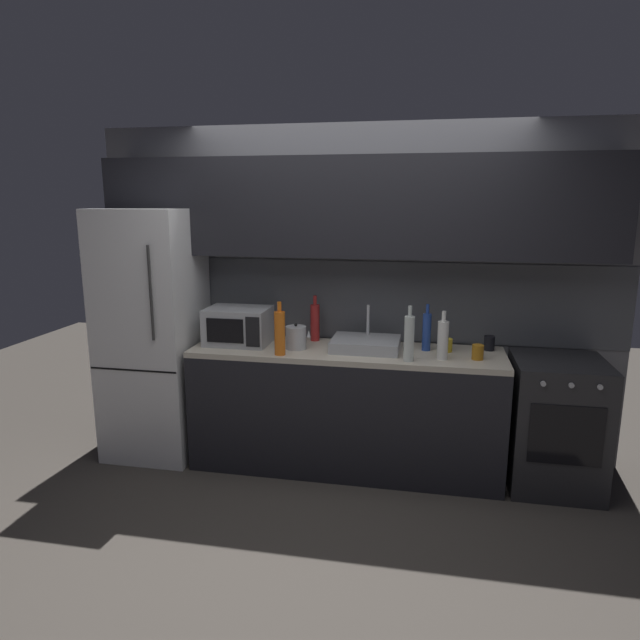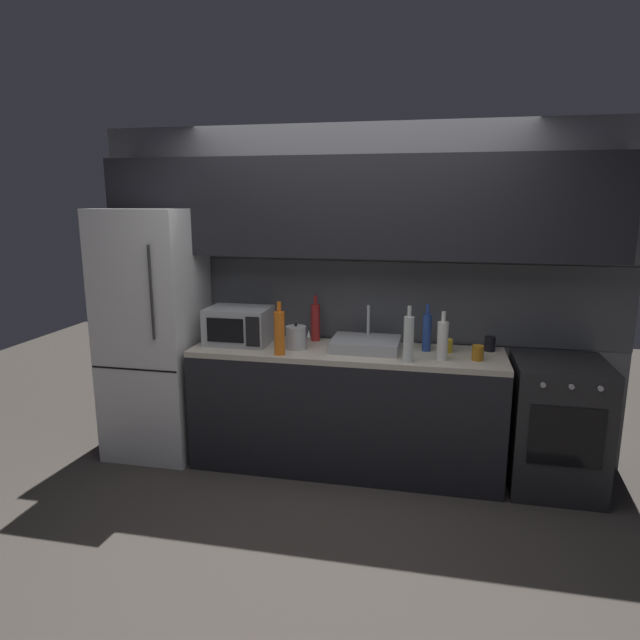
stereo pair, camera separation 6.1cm
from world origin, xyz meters
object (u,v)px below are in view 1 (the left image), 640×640
at_px(wine_bottle_clear, 409,338).
at_px(mug_dark, 489,343).
at_px(kettle, 296,337).
at_px(wine_bottle_red, 315,322).
at_px(wine_bottle_orange, 280,333).
at_px(mug_amber, 478,352).
at_px(mug_yellow, 446,345).
at_px(refrigerator, 153,334).
at_px(wine_bottle_white, 443,340).
at_px(oven_range, 555,424).
at_px(microwave, 238,326).
at_px(wine_bottle_blue, 427,331).

distance_m(wine_bottle_clear, mug_dark, 0.68).
xyz_separation_m(kettle, wine_bottle_red, (0.08, 0.26, 0.06)).
distance_m(wine_bottle_orange, mug_amber, 1.35).
relative_size(wine_bottle_orange, mug_yellow, 4.04).
bearing_deg(kettle, mug_dark, 9.29).
distance_m(refrigerator, wine_bottle_orange, 1.09).
distance_m(wine_bottle_white, mug_yellow, 0.23).
bearing_deg(oven_range, mug_amber, -171.94).
distance_m(microwave, wine_bottle_red, 0.58).
xyz_separation_m(refrigerator, microwave, (0.68, 0.02, 0.09)).
height_order(wine_bottle_clear, mug_yellow, wine_bottle_clear).
relative_size(oven_range, microwave, 1.96).
xyz_separation_m(microwave, wine_bottle_blue, (1.38, 0.07, 0.00)).
bearing_deg(kettle, mug_amber, -1.57).
xyz_separation_m(microwave, wine_bottle_clear, (1.26, -0.23, 0.02)).
distance_m(mug_amber, mug_yellow, 0.26).
xyz_separation_m(oven_range, wine_bottle_white, (-0.78, -0.12, 0.59)).
xyz_separation_m(kettle, mug_dark, (1.36, 0.22, -0.03)).
relative_size(refrigerator, microwave, 4.11).
distance_m(oven_range, microwave, 2.34).
bearing_deg(kettle, mug_yellow, 7.16).
relative_size(wine_bottle_red, wine_bottle_clear, 0.93).
height_order(wine_bottle_white, mug_yellow, wine_bottle_white).
relative_size(wine_bottle_white, wine_bottle_clear, 0.88).
relative_size(refrigerator, wine_bottle_orange, 5.06).
bearing_deg(mug_dark, wine_bottle_blue, -168.61).
xyz_separation_m(oven_range, wine_bottle_orange, (-1.88, -0.22, 0.61)).
bearing_deg(wine_bottle_red, wine_bottle_clear, -30.49).
bearing_deg(mug_amber, microwave, 176.75).
relative_size(wine_bottle_clear, mug_yellow, 4.05).
bearing_deg(wine_bottle_orange, mug_yellow, 15.44).
height_order(wine_bottle_white, wine_bottle_red, wine_bottle_red).
bearing_deg(oven_range, wine_bottle_white, -171.54).
bearing_deg(wine_bottle_white, mug_dark, 41.69).
xyz_separation_m(wine_bottle_white, wine_bottle_clear, (-0.22, -0.09, 0.02)).
relative_size(wine_bottle_clear, mug_dark, 3.56).
bearing_deg(oven_range, mug_dark, 158.32).
bearing_deg(wine_bottle_blue, mug_yellow, -0.32).
relative_size(wine_bottle_red, mug_yellow, 3.76).
bearing_deg(kettle, wine_bottle_orange, -111.90).
bearing_deg(mug_dark, wine_bottle_clear, -145.15).
bearing_deg(mug_yellow, oven_range, -6.80).
distance_m(kettle, mug_amber, 1.26).
xyz_separation_m(wine_bottle_clear, mug_amber, (0.45, 0.13, -0.11)).
bearing_deg(oven_range, microwave, 179.50).
relative_size(microwave, mug_yellow, 4.98).
relative_size(wine_bottle_white, wine_bottle_red, 0.95).
bearing_deg(wine_bottle_clear, mug_amber, 15.69).
xyz_separation_m(refrigerator, oven_range, (2.95, -0.00, -0.50)).
relative_size(microwave, mug_amber, 4.56).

